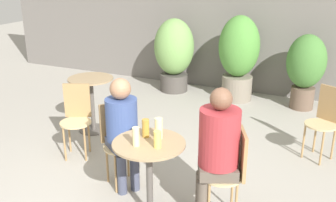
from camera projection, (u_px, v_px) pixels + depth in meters
storefront_wall at (245, 7)px, 6.68m from camera, size 10.00×0.06×3.00m
cafe_table_near at (149, 165)px, 3.46m from camera, size 0.64×0.64×0.76m
cafe_table_far at (92, 95)px, 5.33m from camera, size 0.60×0.60×0.76m
bistro_chair_0 at (232, 167)px, 3.46m from camera, size 0.41×0.40×0.87m
bistro_chair_1 at (118, 136)px, 4.07m from camera, size 0.42×0.42×0.87m
bistro_chair_2 at (77, 113)px, 4.68m from camera, size 0.40×0.41×0.87m
bistro_chair_3 at (326, 116)px, 4.59m from camera, size 0.41×0.42×0.87m
seated_person_0 at (217, 145)px, 3.39m from camera, size 0.43×0.41×1.26m
seated_person_1 at (122, 124)px, 3.89m from camera, size 0.40×0.40×1.18m
beer_glass_0 at (157, 139)px, 3.28m from camera, size 0.06×0.06×0.15m
beer_glass_1 at (159, 128)px, 3.44m from camera, size 0.07×0.07×0.19m
beer_glass_2 at (146, 128)px, 3.47m from camera, size 0.07×0.07×0.17m
beer_glass_3 at (136, 137)px, 3.30m from camera, size 0.06×0.06×0.17m
potted_plant_0 at (174, 52)px, 6.94m from camera, size 0.71×0.71×1.30m
potted_plant_1 at (239, 54)px, 6.47m from camera, size 0.67×0.67×1.42m
potted_plant_2 at (306, 66)px, 6.10m from camera, size 0.60×0.60×1.19m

